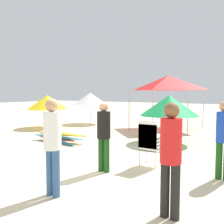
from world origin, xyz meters
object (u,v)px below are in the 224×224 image
Objects in this scene: stacked_plastic_chairs at (149,140)px; lifeguard_near_right at (224,135)px; lifeguard_near_center at (52,140)px; lifeguard_near_left at (171,152)px; lifeguard_far_right at (104,132)px; surfboard_pile at (59,137)px; beach_umbrella_far at (47,102)px; beach_umbrella_left at (169,105)px; beach_umbrella_mid at (90,99)px; popup_canopy at (168,83)px.

stacked_plastic_chairs is 1.74m from lifeguard_near_right.
lifeguard_near_center reaches higher than lifeguard_near_right.
lifeguard_far_right is at bearing 148.40° from lifeguard_near_left.
beach_umbrella_far is (-3.36, 2.55, 1.17)m from surfboard_pile.
surfboard_pile is 1.17× the size of beach_umbrella_left.
lifeguard_near_center is 10.74m from beach_umbrella_mid.
surfboard_pile is at bearing 165.41° from stacked_plastic_chairs.
lifeguard_near_right is at bearing -21.20° from beach_umbrella_far.
beach_umbrella_left is at bearing -3.15° from beach_umbrella_far.
lifeguard_near_left is 11.75m from beach_umbrella_mid.
beach_umbrella_left is (3.57, 2.17, 1.21)m from surfboard_pile.
beach_umbrella_mid reaches higher than lifeguard_near_right.
beach_umbrella_mid is (-5.99, 7.22, 0.57)m from lifeguard_far_right.
lifeguard_near_left is 9.65m from popup_canopy.
beach_umbrella_left is at bearing 31.22° from surfboard_pile.
beach_umbrella_far is (-7.61, 3.66, 0.68)m from stacked_plastic_chairs.
beach_umbrella_left reaches higher than lifeguard_near_left.
popup_canopy is at bearing 106.62° from stacked_plastic_chairs.
lifeguard_near_right is 0.79× the size of beach_umbrella_far.
popup_canopy reaches higher than surfboard_pile.
beach_umbrella_left reaches higher than lifeguard_far_right.
stacked_plastic_chairs is 0.47× the size of surfboard_pile.
lifeguard_near_left is at bearing -69.85° from beach_umbrella_left.
beach_umbrella_far is (-6.84, 4.57, 0.43)m from lifeguard_far_right.
beach_umbrella_mid is (-8.09, 8.51, 0.52)m from lifeguard_near_left.
stacked_plastic_chairs is at bearing -25.66° from beach_umbrella_far.
lifeguard_near_center is 0.82× the size of beach_umbrella_far.
beach_umbrella_mid is at bearing 129.66° from lifeguard_far_right.
beach_umbrella_mid reaches higher than lifeguard_near_center.
popup_canopy is (2.24, 5.64, 2.19)m from surfboard_pile.
surfboard_pile is 4.35m from beach_umbrella_left.
lifeguard_near_center is at bearing -90.67° from beach_umbrella_left.
beach_umbrella_left is 1.06× the size of beach_umbrella_mid.
lifeguard_near_center is 1.05× the size of lifeguard_near_right.
stacked_plastic_chairs is 2.59m from lifeguard_near_left.
lifeguard_near_left is (5.58, -3.31, 0.80)m from surfboard_pile.
surfboard_pile is 6.11m from lifeguard_near_right.
beach_umbrella_far reaches higher than lifeguard_far_right.
lifeguard_near_center is at bearing -55.93° from beach_umbrella_mid.
lifeguard_near_left is 5.85m from beach_umbrella_left.
lifeguard_near_center reaches higher than lifeguard_far_right.
beach_umbrella_mid is at bearing 133.52° from lifeguard_near_left.
stacked_plastic_chairs is 0.70× the size of lifeguard_near_right.
popup_canopy is at bearing 5.19° from beach_umbrella_mid.
lifeguard_near_left is (1.33, -2.20, 0.31)m from stacked_plastic_chairs.
lifeguard_far_right is at bearing -30.07° from surfboard_pile.
lifeguard_near_left is 2.46m from lifeguard_far_right.
lifeguard_near_center is 0.86× the size of beach_umbrella_mid.
beach_umbrella_far is (-9.33, 3.62, 0.40)m from lifeguard_near_right.
lifeguard_near_center is at bearing -133.36° from lifeguard_near_right.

